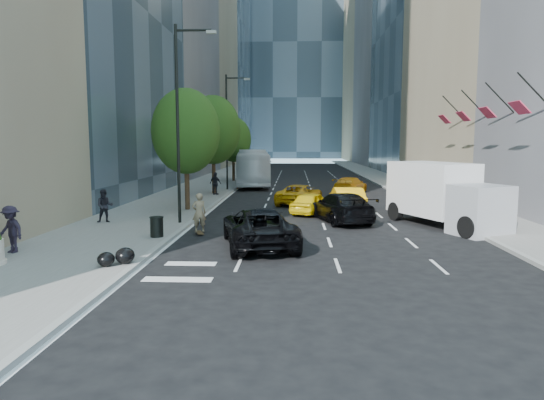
{
  "coord_description": "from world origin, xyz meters",
  "views": [
    {
      "loc": [
        -0.53,
        -20.7,
        4.29
      ],
      "look_at": [
        -1.59,
        1.93,
        1.6
      ],
      "focal_mm": 32.0,
      "sensor_mm": 36.0,
      "label": 1
    }
  ],
  "objects_px": {
    "black_sedan_lincoln": "(259,227)",
    "black_sedan_mercedes": "(341,207)",
    "box_truck": "(443,194)",
    "skateboarder": "(199,215)",
    "city_bus": "(252,167)",
    "trash_can": "(157,227)"
  },
  "relations": [
    {
      "from": "black_sedan_lincoln",
      "to": "city_bus",
      "type": "distance_m",
      "value": 29.09
    },
    {
      "from": "black_sedan_lincoln",
      "to": "black_sedan_mercedes",
      "type": "distance_m",
      "value": 7.64
    },
    {
      "from": "trash_can",
      "to": "black_sedan_lincoln",
      "type": "bearing_deg",
      "value": -13.57
    },
    {
      "from": "skateboarder",
      "to": "city_bus",
      "type": "bearing_deg",
      "value": -111.6
    },
    {
      "from": "black_sedan_mercedes",
      "to": "box_truck",
      "type": "xyz_separation_m",
      "value": [
        5.07,
        -1.22,
        0.85
      ]
    },
    {
      "from": "skateboarder",
      "to": "black_sedan_lincoln",
      "type": "relative_size",
      "value": 0.32
    },
    {
      "from": "skateboarder",
      "to": "black_sedan_lincoln",
      "type": "distance_m",
      "value": 3.84
    },
    {
      "from": "skateboarder",
      "to": "black_sedan_mercedes",
      "type": "bearing_deg",
      "value": -170.97
    },
    {
      "from": "black_sedan_lincoln",
      "to": "trash_can",
      "type": "bearing_deg",
      "value": -25.45
    },
    {
      "from": "skateboarder",
      "to": "trash_can",
      "type": "relative_size",
      "value": 2.16
    },
    {
      "from": "box_truck",
      "to": "black_sedan_lincoln",
      "type": "bearing_deg",
      "value": -173.32
    },
    {
      "from": "black_sedan_lincoln",
      "to": "box_truck",
      "type": "height_order",
      "value": "box_truck"
    },
    {
      "from": "trash_can",
      "to": "black_sedan_mercedes",
      "type": "bearing_deg",
      "value": 32.08
    },
    {
      "from": "black_sedan_mercedes",
      "to": "trash_can",
      "type": "distance_m",
      "value": 10.16
    },
    {
      "from": "trash_can",
      "to": "skateboarder",
      "type": "bearing_deg",
      "value": 39.06
    },
    {
      "from": "black_sedan_mercedes",
      "to": "trash_can",
      "type": "relative_size",
      "value": 6.46
    },
    {
      "from": "skateboarder",
      "to": "black_sedan_mercedes",
      "type": "height_order",
      "value": "skateboarder"
    },
    {
      "from": "skateboarder",
      "to": "black_sedan_mercedes",
      "type": "relative_size",
      "value": 0.33
    },
    {
      "from": "black_sedan_lincoln",
      "to": "skateboarder",
      "type": "bearing_deg",
      "value": -51.24
    },
    {
      "from": "black_sedan_lincoln",
      "to": "black_sedan_mercedes",
      "type": "bearing_deg",
      "value": -133.53
    },
    {
      "from": "skateboarder",
      "to": "black_sedan_lincoln",
      "type": "bearing_deg",
      "value": 119.4
    },
    {
      "from": "city_bus",
      "to": "black_sedan_lincoln",
      "type": "bearing_deg",
      "value": -90.52
    }
  ]
}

